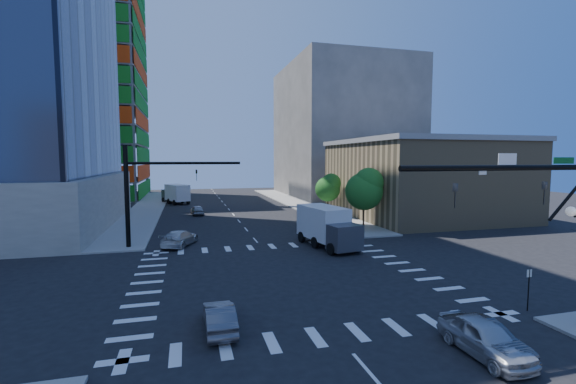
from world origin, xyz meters
name	(u,v)px	position (x,y,z in m)	size (l,w,h in m)	color
ground	(286,276)	(0.00, 0.00, 0.00)	(160.00, 160.00, 0.00)	black
road_markings	(286,276)	(0.00, 0.00, 0.01)	(20.00, 20.00, 0.01)	silver
sidewalk_ne	(298,204)	(12.50, 40.00, 0.07)	(5.00, 60.00, 0.15)	#989490
sidewalk_nw	(147,208)	(-12.50, 40.00, 0.07)	(5.00, 60.00, 0.15)	#989490
construction_building	(75,75)	(-27.41, 61.93, 24.61)	(25.16, 34.50, 70.60)	slate
commercial_building	(421,178)	(25.00, 22.00, 5.31)	(20.50, 22.50, 10.60)	#927C55
bg_building_ne	(342,131)	(27.00, 55.00, 14.00)	(24.00, 30.00, 28.00)	#615C57
signal_mast_nw	(145,186)	(-10.00, 11.50, 5.49)	(10.20, 0.40, 9.00)	black
tree_south	(365,189)	(12.63, 13.90, 4.69)	(4.16, 4.16, 6.82)	#382316
tree_north	(329,187)	(12.93, 25.90, 3.99)	(3.54, 3.52, 5.78)	#382316
no_parking_sign	(529,285)	(10.70, -9.00, 1.38)	(0.30, 0.06, 2.20)	black
car_nb_near	(484,338)	(5.06, -12.23, 0.72)	(1.70, 4.24, 1.44)	silver
car_nb_right	(485,338)	(5.20, -12.11, 0.65)	(1.38, 3.96, 1.30)	#46474B
car_nb_far	(312,224)	(7.10, 15.91, 0.64)	(2.13, 4.61, 1.28)	black
car_sb_near	(180,238)	(-7.11, 11.39, 0.72)	(2.01, 4.95, 1.44)	silver
car_sb_mid	(197,210)	(-4.99, 31.16, 0.68)	(1.60, 3.99, 1.36)	gray
car_sb_cross	(219,317)	(-5.08, -7.19, 0.63)	(1.33, 3.82, 1.26)	#545359
box_truck_near	(329,230)	(5.85, 7.30, 1.58)	(3.98, 7.18, 3.57)	black
box_truck_far	(175,195)	(-8.40, 46.66, 1.51)	(5.15, 7.09, 3.42)	black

